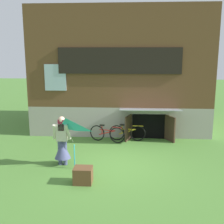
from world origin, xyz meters
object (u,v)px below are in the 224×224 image
object	(u,v)px
person	(62,145)
bicycle_red	(107,134)
wooden_crate	(83,175)
kite	(66,131)
bicycle_yellow	(127,133)

from	to	relation	value
person	bicycle_red	bearing A→B (deg)	71.39
wooden_crate	kite	bearing A→B (deg)	129.11
person	kite	world-z (taller)	person
person	bicycle_red	xyz separation A→B (m)	(1.24, 2.53, -0.34)
person	bicycle_yellow	world-z (taller)	person
kite	bicycle_red	xyz separation A→B (m)	(0.98, 3.05, -0.95)
person	wooden_crate	xyz separation A→B (m)	(0.88, -1.29, -0.45)
person	wooden_crate	world-z (taller)	person
wooden_crate	bicycle_red	bearing A→B (deg)	84.66
person	kite	xyz separation A→B (m)	(0.26, -0.52, 0.61)
bicycle_red	person	bearing A→B (deg)	-98.06
kite	bicycle_yellow	distance (m)	3.86
wooden_crate	bicycle_yellow	bearing A→B (deg)	73.71
kite	wooden_crate	distance (m)	1.46
person	bicycle_yellow	bearing A→B (deg)	60.61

